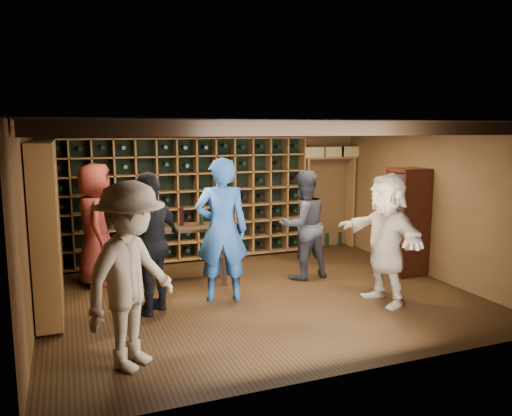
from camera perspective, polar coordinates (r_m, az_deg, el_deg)
name	(u,v)px	position (r m, az deg, el deg)	size (l,w,h in m)	color
ground	(260,296)	(7.40, 0.44, -10.02)	(6.00, 6.00, 0.00)	#311D0D
room_shell	(259,129)	(7.05, 0.31, 9.06)	(6.00, 6.00, 6.00)	brown
wine_rack_back	(186,199)	(9.17, -7.96, 0.99)	(4.65, 0.30, 2.20)	brown
wine_rack_left	(47,222)	(7.45, -22.75, -1.46)	(0.30, 2.65, 2.20)	brown
crate_shelf	(329,172)	(10.17, 8.35, 4.14)	(1.20, 0.32, 2.07)	brown
display_cabinet	(407,224)	(8.68, 16.88, -1.73)	(0.55, 0.50, 1.75)	#36120A
man_blue_shirt	(222,230)	(7.01, -3.94, -2.51)	(0.74, 0.49, 2.03)	navy
man_grey_suit	(303,225)	(8.10, 5.42, -1.95)	(0.86, 0.67, 1.76)	black
guest_red_floral	(96,225)	(8.12, -17.79, -1.81)	(0.93, 0.60, 1.90)	maroon
guest_woman_black	(152,243)	(6.68, -11.84, -3.95)	(1.10, 0.46, 1.88)	black
guest_khaki	(131,276)	(5.19, -14.08, -7.56)	(1.24, 0.71, 1.91)	#817159
guest_beige	(386,239)	(7.14, 14.64, -3.41)	(1.70, 0.54, 1.83)	tan
tasting_table	(185,233)	(7.86, -8.08, -2.86)	(1.29, 0.76, 1.20)	black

